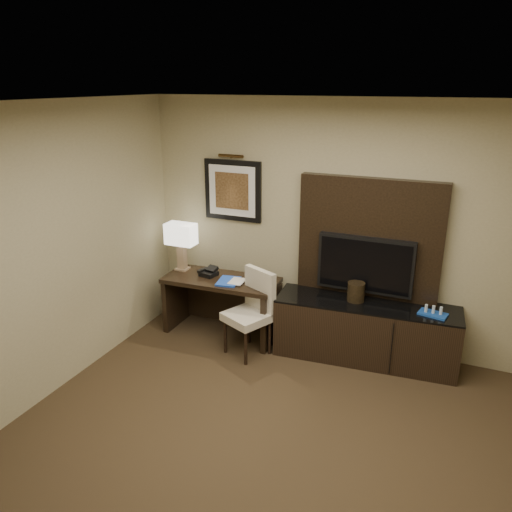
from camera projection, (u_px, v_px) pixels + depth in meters
The scene contains 17 objects.
floor at pixel (249, 492), 3.66m from camera, with size 4.50×5.00×0.01m, color #332617.
ceiling at pixel (247, 108), 2.76m from camera, with size 4.50×5.00×0.01m, color silver.
wall_back at pixel (343, 227), 5.37m from camera, with size 4.50×0.01×2.70m, color tan.
desk at pixel (222, 306), 5.84m from camera, with size 1.31×0.56×0.70m, color black.
credenza at pixel (365, 331), 5.31m from camera, with size 1.89×0.53×0.65m, color black.
tv_wall_panel at pixel (369, 239), 5.24m from camera, with size 1.50×0.12×1.30m, color black.
tv at pixel (365, 265), 5.23m from camera, with size 1.00×0.08×0.60m, color black.
artwork at pixel (233, 191), 5.74m from camera, with size 0.70×0.04×0.70m, color black.
picture_light at pixel (231, 156), 5.57m from camera, with size 0.04×0.04×0.30m, color #432E15.
desk_chair at pixel (247, 316), 5.37m from camera, with size 0.43×0.50×0.90m, color beige, non-canonical shape.
table_lamp at pixel (182, 247), 5.90m from camera, with size 0.34×0.20×0.56m, color tan, non-canonical shape.
desk_phone at pixel (209, 272), 5.78m from camera, with size 0.18×0.16×0.09m, color black, non-canonical shape.
blue_folder at pixel (228, 281), 5.61m from camera, with size 0.22×0.30×0.02m, color #1C47B9.
book at pixel (230, 273), 5.59m from camera, with size 0.16×0.02×0.22m, color tan.
water_bottle at pixel (252, 274), 5.62m from camera, with size 0.06×0.06×0.17m, color silver.
ice_bucket at pixel (356, 292), 5.23m from camera, with size 0.18×0.18×0.20m, color black.
minibar_tray at pixel (433, 310), 4.92m from camera, with size 0.27×0.16×0.10m, color #1948A2, non-canonical shape.
Camera 1 is at (1.18, -2.62, 2.84)m, focal length 35.00 mm.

